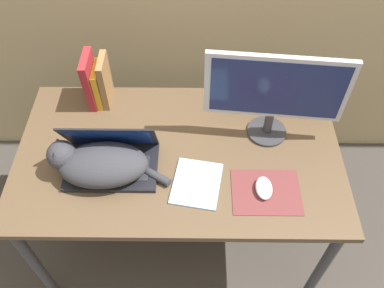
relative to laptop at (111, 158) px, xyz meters
name	(u,v)px	position (x,y,z in m)	size (l,w,h in m)	color
desk	(179,162)	(0.26, 0.06, -0.12)	(1.32, 0.76, 0.72)	brown
laptop	(111,158)	(0.00, 0.00, 0.00)	(0.36, 0.23, 0.22)	black
cat	(98,163)	(-0.04, -0.05, 0.03)	(0.47, 0.22, 0.16)	#333338
external_monitor	(275,93)	(0.63, 0.17, 0.19)	(0.54, 0.16, 0.40)	#333338
mousepad	(266,192)	(0.60, -0.12, -0.04)	(0.26, 0.20, 0.00)	brown
computer_mouse	(264,188)	(0.59, -0.12, -0.03)	(0.06, 0.10, 0.03)	silver
book_row	(97,81)	(-0.10, 0.36, 0.07)	(0.10, 0.15, 0.24)	maroon
notepad	(197,183)	(0.33, -0.09, -0.04)	(0.21, 0.24, 0.01)	#99C6E0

